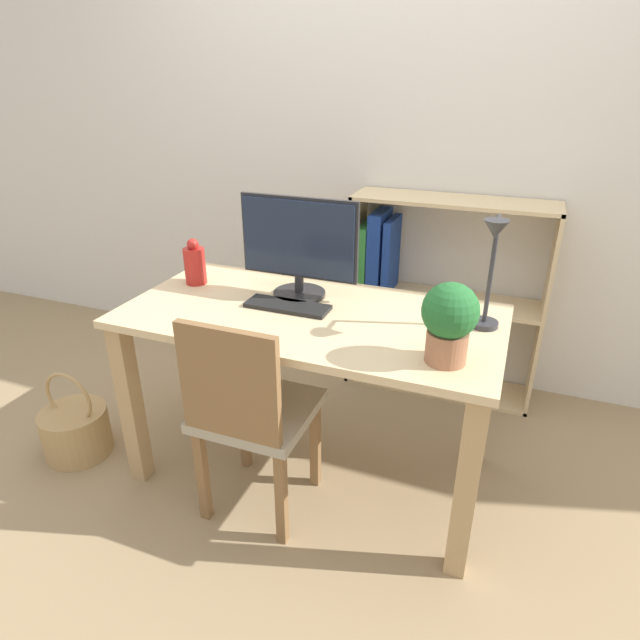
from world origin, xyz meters
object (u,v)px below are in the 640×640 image
Objects in this scene: potted_plant at (449,320)px; chair at (250,411)px; vase at (195,264)px; keyboard at (288,306)px; basket at (76,430)px; monitor at (299,244)px; desk_lamp at (491,265)px; bookshelf at (407,297)px.

chair is at bearing -170.24° from potted_plant.
vase is 0.75× the size of potted_plant.
potted_plant reaches higher than keyboard.
vase is 1.15m from potted_plant.
chair reaches higher than basket.
keyboard is 1.16m from basket.
monitor is 0.66m from chair.
desk_lamp is at bearing 4.03° from keyboard.
vase is 0.19× the size of bookshelf.
vase is at bearing 177.49° from desk_lamp.
bookshelf reaches higher than potted_plant.
keyboard is (0.01, -0.14, -0.21)m from monitor.
desk_lamp is at bearing 11.46° from basket.
desk_lamp is 0.48× the size of chair.
desk_lamp is 0.40× the size of bookshelf.
basket is at bearing -163.02° from keyboard.
basket is at bearing -176.93° from potted_plant.
chair is 2.07× the size of basket.
monitor is 1.17× the size of basket.
monitor is 0.91m from bookshelf.
vase is (-0.47, -0.03, -0.13)m from monitor.
desk_lamp is 0.28m from potted_plant.
potted_plant is at bearing -109.16° from desk_lamp.
vase reaches higher than keyboard.
basket is (-1.55, -0.08, -0.77)m from potted_plant.
keyboard is 1.25× the size of potted_plant.
desk_lamp is 1.00× the size of basket.
bookshelf reaches higher than chair.
bookshelf is 2.49× the size of basket.
potted_plant is at bearing -27.68° from monitor.
keyboard is 0.95m from bookshelf.
keyboard is at bearing -108.02° from bookshelf.
vase is 0.48× the size of desk_lamp.
monitor is at bearing 4.10° from vase.
chair is (-0.65, -0.11, -0.42)m from potted_plant.
keyboard is at bearing -175.97° from desk_lamp.
chair is at bearing -90.92° from monitor.
bookshelf is at bearing 45.35° from vase.
potted_plant is at bearing -17.52° from keyboard.
desk_lamp reaches higher than vase.
desk_lamp reaches higher than bookshelf.
monitor is 1.85× the size of potted_plant.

